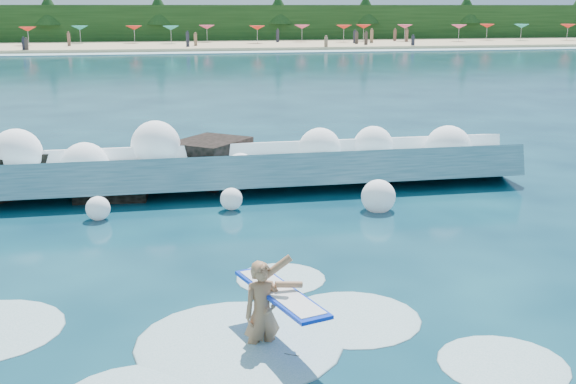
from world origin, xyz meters
name	(u,v)px	position (x,y,z in m)	size (l,w,h in m)	color
ground	(227,290)	(0.00, 0.00, 0.00)	(200.00, 200.00, 0.00)	#062437
beach	(151,46)	(0.00, 78.00, 0.20)	(140.00, 20.00, 0.40)	tan
wet_band	(152,53)	(0.00, 67.00, 0.04)	(140.00, 5.00, 0.08)	silver
treeline	(148,24)	(0.00, 88.00, 2.50)	(140.00, 4.00, 5.00)	black
breaking_wave	(207,170)	(0.33, 7.36, 0.52)	(17.28, 2.72, 1.49)	teal
rock_cluster	(98,174)	(-2.56, 7.74, 0.45)	(8.47, 3.28, 1.42)	black
surfer_with_board	(267,309)	(0.32, -2.26, 0.58)	(1.15, 2.81, 1.58)	#A7724E
wave_spray	(215,156)	(0.55, 7.11, 0.95)	(15.15, 4.48, 1.93)	white
surf_foam	(221,340)	(-0.33, -1.96, 0.00)	(9.44, 5.79, 0.16)	silver
beach_umbrellas	(150,28)	(0.01, 80.30, 2.25)	(111.42, 6.84, 0.50)	red
beachgoers	(124,40)	(-3.02, 74.78, 1.10)	(103.46, 14.01, 1.93)	#3F332D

